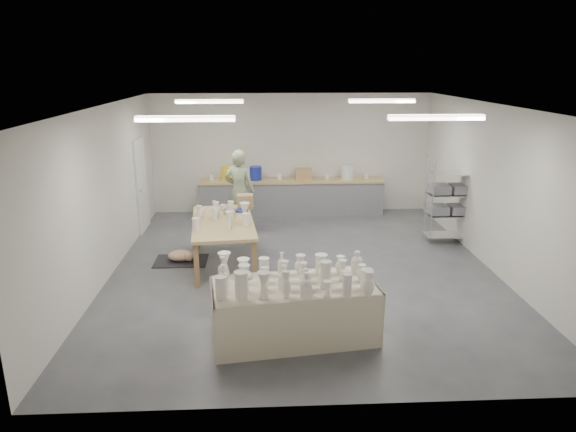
{
  "coord_description": "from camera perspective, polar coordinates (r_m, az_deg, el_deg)",
  "views": [
    {
      "loc": [
        -0.72,
        -8.89,
        3.68
      ],
      "look_at": [
        -0.28,
        -0.04,
        1.05
      ],
      "focal_mm": 32.0,
      "sensor_mm": 36.0,
      "label": 1
    }
  ],
  "objects": [
    {
      "name": "work_table",
      "position": [
        9.82,
        -6.94,
        -0.38
      ],
      "size": [
        1.36,
        2.36,
        1.22
      ],
      "rotation": [
        0.0,
        0.0,
        0.1
      ],
      "color": "tan",
      "rests_on": "ground"
    },
    {
      "name": "drying_table",
      "position": [
        7.21,
        0.59,
        -10.09
      ],
      "size": [
        2.37,
        1.36,
        1.16
      ],
      "rotation": [
        0.0,
        0.0,
        0.14
      ],
      "color": "olive",
      "rests_on": "ground"
    },
    {
      "name": "room",
      "position": [
        9.14,
        1.02,
        6.29
      ],
      "size": [
        8.0,
        8.02,
        3.0
      ],
      "color": "#424449",
      "rests_on": "ground"
    },
    {
      "name": "rug",
      "position": [
        10.21,
        -11.8,
        -4.9
      ],
      "size": [
        1.0,
        0.7,
        0.02
      ],
      "primitive_type": "cube",
      "color": "black",
      "rests_on": "ground"
    },
    {
      "name": "cat",
      "position": [
        10.16,
        -11.72,
        -4.32
      ],
      "size": [
        0.58,
        0.48,
        0.21
      ],
      "rotation": [
        0.0,
        0.0,
        0.33
      ],
      "color": "white",
      "rests_on": "rug"
    },
    {
      "name": "red_stool",
      "position": [
        11.98,
        -5.27,
        -0.01
      ],
      "size": [
        0.43,
        0.43,
        0.32
      ],
      "rotation": [
        0.0,
        0.0,
        -0.34
      ],
      "color": "#AE181C",
      "rests_on": "ground"
    },
    {
      "name": "back_counter",
      "position": [
        12.99,
        0.35,
        2.28
      ],
      "size": [
        4.6,
        0.6,
        1.24
      ],
      "color": "tan",
      "rests_on": "ground"
    },
    {
      "name": "wire_shelf",
      "position": [
        11.35,
        17.43,
        1.67
      ],
      "size": [
        0.88,
        0.48,
        1.8
      ],
      "color": "silver",
      "rests_on": "ground"
    },
    {
      "name": "potter",
      "position": [
        11.55,
        -5.4,
        2.75
      ],
      "size": [
        0.78,
        0.62,
        1.89
      ],
      "primitive_type": "imported",
      "rotation": [
        0.0,
        0.0,
        2.87
      ],
      "color": "#8EA07C",
      "rests_on": "ground"
    }
  ]
}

